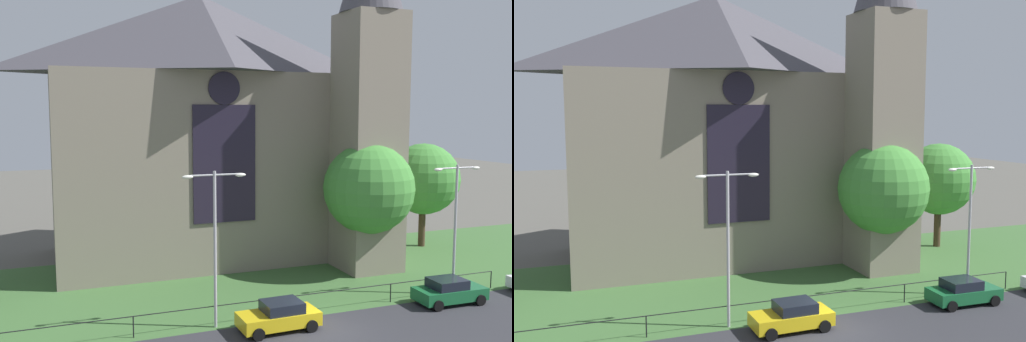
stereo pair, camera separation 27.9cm
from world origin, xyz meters
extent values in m
plane|color=#56544C|center=(0.00, 10.00, 0.00)|extent=(160.00, 160.00, 0.00)
cube|color=#3D6633|center=(0.00, 8.00, 0.00)|extent=(120.00, 20.00, 0.01)
cube|color=gray|center=(-1.77, 17.33, 7.00)|extent=(22.00, 12.00, 14.00)
pyramid|color=#47444C|center=(-1.77, 17.33, 17.00)|extent=(22.00, 12.00, 6.00)
cube|color=black|center=(-1.77, 11.28, 7.70)|extent=(4.40, 0.16, 8.00)
cylinder|color=black|center=(-1.77, 11.28, 12.80)|extent=(2.20, 0.15, 2.20)
cube|color=gray|center=(8.23, 9.33, 9.00)|extent=(4.00, 4.00, 18.00)
cylinder|color=black|center=(-1.77, 2.50, 1.10)|extent=(30.10, 0.05, 0.05)
cylinder|color=black|center=(-9.29, 2.50, 0.55)|extent=(0.07, 0.07, 1.10)
cylinder|color=black|center=(-1.77, 2.50, 0.55)|extent=(0.06, 0.07, 1.10)
cylinder|color=black|center=(5.76, 2.50, 0.55)|extent=(0.06, 0.07, 1.10)
cylinder|color=black|center=(13.28, 2.50, 0.55)|extent=(0.07, 0.07, 1.10)
cylinder|color=#423021|center=(16.17, 13.45, 1.73)|extent=(0.56, 0.56, 3.47)
sphere|color=#428C38|center=(16.17, 13.45, 5.68)|extent=(5.90, 5.90, 5.90)
cylinder|color=#4C3823|center=(7.62, 8.15, 1.82)|extent=(0.63, 0.63, 3.63)
sphere|color=#428C38|center=(7.62, 8.15, 5.98)|extent=(6.26, 6.26, 6.26)
cylinder|color=#B2B2B7|center=(-5.05, 2.40, 4.12)|extent=(0.16, 0.16, 8.24)
cylinder|color=#B2B2B7|center=(-5.75, 2.40, 8.04)|extent=(1.40, 0.10, 0.10)
cylinder|color=#B2B2B7|center=(-4.35, 2.40, 8.04)|extent=(1.40, 0.10, 0.10)
ellipsoid|color=white|center=(-6.45, 2.40, 7.99)|extent=(0.57, 0.26, 0.20)
ellipsoid|color=white|center=(-3.65, 2.40, 7.99)|extent=(0.57, 0.26, 0.20)
cylinder|color=#B2B2B7|center=(10.21, 2.40, 4.03)|extent=(0.16, 0.16, 8.05)
cylinder|color=#B2B2B7|center=(9.51, 2.40, 7.85)|extent=(1.40, 0.10, 0.10)
cylinder|color=#B2B2B7|center=(10.91, 2.40, 7.85)|extent=(1.40, 0.10, 0.10)
ellipsoid|color=white|center=(8.81, 2.40, 7.80)|extent=(0.57, 0.26, 0.20)
ellipsoid|color=white|center=(11.61, 2.40, 7.80)|extent=(0.57, 0.26, 0.20)
cube|color=gold|center=(-2.12, 0.89, 0.61)|extent=(4.24, 1.90, 0.70)
cube|color=black|center=(-1.92, 0.89, 1.23)|extent=(2.04, 1.65, 0.55)
cylinder|color=black|center=(-3.57, -0.04, 0.32)|extent=(0.64, 0.23, 0.64)
cylinder|color=black|center=(-3.61, 1.76, 0.32)|extent=(0.64, 0.23, 0.64)
cylinder|color=black|center=(-0.63, 0.02, 0.32)|extent=(0.64, 0.23, 0.64)
cylinder|color=black|center=(-0.67, 1.82, 0.32)|extent=(0.64, 0.23, 0.64)
cube|color=#196033|center=(8.88, 1.09, 0.61)|extent=(4.24, 1.90, 0.70)
cube|color=black|center=(8.68, 1.09, 1.23)|extent=(2.04, 1.65, 0.55)
cylinder|color=black|center=(10.37, 1.95, 0.32)|extent=(0.65, 0.24, 0.64)
cylinder|color=black|center=(10.33, 0.15, 0.32)|extent=(0.65, 0.24, 0.64)
cylinder|color=black|center=(7.44, 2.02, 0.32)|extent=(0.65, 0.24, 0.64)
cylinder|color=black|center=(7.39, 0.22, 0.32)|extent=(0.65, 0.24, 0.64)
camera|label=1|loc=(-12.94, -24.82, 11.27)|focal=39.23mm
camera|label=2|loc=(-12.68, -24.91, 11.27)|focal=39.23mm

